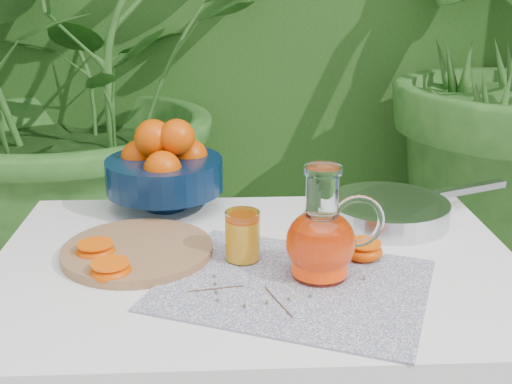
{
  "coord_description": "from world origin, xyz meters",
  "views": [
    {
      "loc": [
        -0.2,
        -1.11,
        1.28
      ],
      "look_at": [
        -0.15,
        0.02,
        0.88
      ],
      "focal_mm": 45.0,
      "sensor_mm": 36.0,
      "label": 1
    }
  ],
  "objects_px": {
    "cutting_board": "(138,251)",
    "juice_pitcher": "(322,239)",
    "white_table": "(256,298)",
    "saute_pan": "(389,210)",
    "fruit_bowl": "(164,167)"
  },
  "relations": [
    {
      "from": "cutting_board",
      "to": "juice_pitcher",
      "type": "height_order",
      "value": "juice_pitcher"
    },
    {
      "from": "juice_pitcher",
      "to": "white_table",
      "type": "bearing_deg",
      "value": 145.2
    },
    {
      "from": "cutting_board",
      "to": "saute_pan",
      "type": "height_order",
      "value": "saute_pan"
    },
    {
      "from": "juice_pitcher",
      "to": "saute_pan",
      "type": "distance_m",
      "value": 0.32
    },
    {
      "from": "cutting_board",
      "to": "juice_pitcher",
      "type": "bearing_deg",
      "value": -17.89
    },
    {
      "from": "fruit_bowl",
      "to": "juice_pitcher",
      "type": "relative_size",
      "value": 1.35
    },
    {
      "from": "white_table",
      "to": "saute_pan",
      "type": "xyz_separation_m",
      "value": [
        0.3,
        0.18,
        0.11
      ]
    },
    {
      "from": "cutting_board",
      "to": "juice_pitcher",
      "type": "relative_size",
      "value": 1.42
    },
    {
      "from": "cutting_board",
      "to": "juice_pitcher",
      "type": "xyz_separation_m",
      "value": [
        0.34,
        -0.11,
        0.07
      ]
    },
    {
      "from": "saute_pan",
      "to": "cutting_board",
      "type": "bearing_deg",
      "value": -164.06
    },
    {
      "from": "juice_pitcher",
      "to": "saute_pan",
      "type": "relative_size",
      "value": 0.42
    },
    {
      "from": "fruit_bowl",
      "to": "juice_pitcher",
      "type": "height_order",
      "value": "fruit_bowl"
    },
    {
      "from": "white_table",
      "to": "juice_pitcher",
      "type": "height_order",
      "value": "juice_pitcher"
    },
    {
      "from": "white_table",
      "to": "saute_pan",
      "type": "height_order",
      "value": "saute_pan"
    },
    {
      "from": "fruit_bowl",
      "to": "saute_pan",
      "type": "xyz_separation_m",
      "value": [
        0.49,
        -0.11,
        -0.07
      ]
    }
  ]
}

